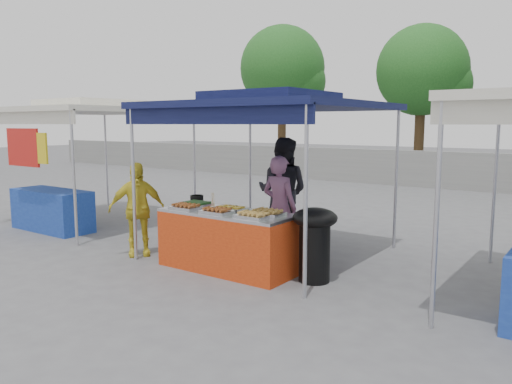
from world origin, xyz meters
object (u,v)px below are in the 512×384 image
Objects in this scene: cooking_pot at (197,199)px; wok_burner at (315,238)px; vendor_woman at (279,208)px; helper_man at (283,192)px; customer_person at (137,209)px; vendor_table at (228,241)px.

cooking_pot is 2.17m from wok_burner.
helper_man reaches higher than vendor_woman.
wok_burner is at bearing -42.76° from customer_person.
helper_man is at bearing -59.19° from vendor_woman.
helper_man is at bearing 95.80° from vendor_table.
vendor_table is at bearing -167.83° from wok_burner.
helper_man is at bearing 0.91° from customer_person.
helper_man is at bearing 63.56° from cooking_pot.
vendor_table is 1.31m from wok_burner.
vendor_table is 1.05m from cooking_pot.
cooking_pot is 0.13× the size of vendor_woman.
vendor_table is 1.08× the size of helper_man.
wok_burner is 1.24m from vendor_woman.
wok_burner is at bearing -2.12° from cooking_pot.
cooking_pot is 0.14× the size of customer_person.
wok_burner is at bearing 146.73° from vendor_woman.
cooking_pot is at bearing 49.28° from helper_man.
customer_person is at bearing -146.11° from cooking_pot.
vendor_woman is 0.92m from helper_man.
vendor_table is 9.69× the size of cooking_pot.
helper_man is 2.46m from customer_person.
customer_person is (-1.94, -1.15, -0.06)m from vendor_woman.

